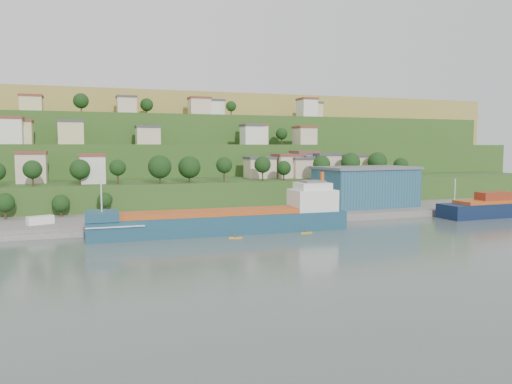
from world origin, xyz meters
name	(u,v)px	position (x,y,z in m)	size (l,w,h in m)	color
ground	(272,236)	(0.00, 0.00, 0.00)	(500.00, 500.00, 0.00)	#414F4B
quay	(301,217)	(20.00, 28.00, 0.00)	(220.00, 26.00, 4.00)	slate
pebble_beach	(29,234)	(-55.00, 22.00, 0.00)	(40.00, 18.00, 2.40)	slate
hillside	(165,185)	(0.02, 168.70, 0.07)	(360.00, 211.20, 96.00)	#284719
cargo_ship_near	(230,222)	(-8.04, 8.45, 2.62)	(63.89, 10.94, 16.39)	#164553
warehouse	(365,186)	(43.98, 31.00, 8.43)	(32.17, 20.98, 12.80)	navy
caravan	(40,222)	(-52.59, 23.68, 2.63)	(6.13, 2.55, 2.86)	white
dinghy	(95,227)	(-39.72, 17.52, 1.64)	(4.42, 1.66, 0.88)	silver
kayak_orange	(235,237)	(-9.12, 0.04, 0.23)	(3.23, 1.00, 0.79)	orange
kayak_yellow	(306,232)	(9.19, 0.73, 0.23)	(3.19, 0.83, 0.79)	gold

